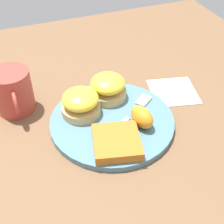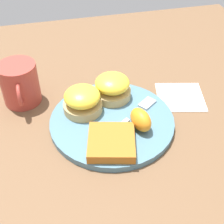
{
  "view_description": "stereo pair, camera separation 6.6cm",
  "coord_description": "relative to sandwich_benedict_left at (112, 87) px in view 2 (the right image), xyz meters",
  "views": [
    {
      "loc": [
        0.46,
        -0.18,
        0.47
      ],
      "look_at": [
        0.0,
        0.0,
        0.03
      ],
      "focal_mm": 50.0,
      "sensor_mm": 36.0,
      "label": 1
    },
    {
      "loc": [
        0.48,
        -0.12,
        0.47
      ],
      "look_at": [
        0.0,
        0.0,
        0.03
      ],
      "focal_mm": 50.0,
      "sensor_mm": 36.0,
      "label": 2
    }
  ],
  "objects": [
    {
      "name": "sandwich_benedict_right",
      "position": [
        0.03,
        -0.07,
        0.0
      ],
      "size": [
        0.09,
        0.09,
        0.06
      ],
      "color": "tan",
      "rests_on": "plate"
    },
    {
      "name": "napkin",
      "position": [
        0.02,
        0.16,
        -0.04
      ],
      "size": [
        0.13,
        0.13,
        0.0
      ],
      "primitive_type": "cube",
      "rotation": [
        0.0,
        0.0,
        -0.23
      ],
      "color": "white",
      "rests_on": "ground_plane"
    },
    {
      "name": "ground_plane",
      "position": [
        0.08,
        -0.02,
        -0.04
      ],
      "size": [
        1.1,
        1.1,
        0.0
      ],
      "primitive_type": "plane",
      "color": "brown"
    },
    {
      "name": "sandwich_benedict_left",
      "position": [
        0.0,
        0.0,
        0.0
      ],
      "size": [
        0.09,
        0.09,
        0.06
      ],
      "color": "tan",
      "rests_on": "plate"
    },
    {
      "name": "plate",
      "position": [
        0.08,
        -0.02,
        -0.03
      ],
      "size": [
        0.27,
        0.27,
        0.01
      ],
      "primitive_type": "cylinder",
      "color": "slate",
      "rests_on": "ground_plane"
    },
    {
      "name": "hashbrown_patty",
      "position": [
        0.15,
        -0.04,
        -0.02
      ],
      "size": [
        0.11,
        0.11,
        0.02
      ],
      "primitive_type": "cube",
      "rotation": [
        0.0,
        0.0,
        -0.24
      ],
      "color": "#B06621",
      "rests_on": "plate"
    },
    {
      "name": "fork",
      "position": [
        0.08,
        0.02,
        -0.03
      ],
      "size": [
        0.13,
        0.17,
        0.0
      ],
      "color": "silver",
      "rests_on": "plate"
    },
    {
      "name": "cup",
      "position": [
        -0.05,
        -0.2,
        0.01
      ],
      "size": [
        0.12,
        0.09,
        0.1
      ],
      "color": "#B23D33",
      "rests_on": "ground_plane"
    },
    {
      "name": "orange_wedge",
      "position": [
        0.12,
        0.03,
        -0.01
      ],
      "size": [
        0.07,
        0.05,
        0.04
      ],
      "primitive_type": "ellipsoid",
      "rotation": [
        0.0,
        0.0,
        0.22
      ],
      "color": "orange",
      "rests_on": "plate"
    }
  ]
}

